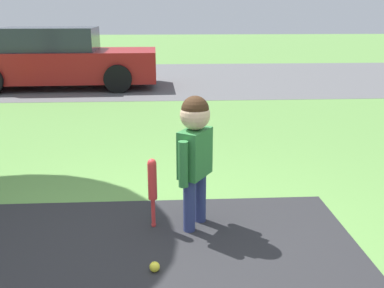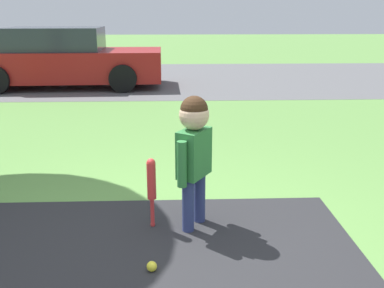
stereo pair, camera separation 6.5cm
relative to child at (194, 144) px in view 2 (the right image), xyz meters
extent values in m
plane|color=#5B8C42|center=(-0.29, -0.51, -0.69)|extent=(60.00, 60.00, 0.00)
cube|color=#59595B|center=(-0.29, 8.05, -0.69)|extent=(40.00, 6.00, 0.01)
cylinder|color=navy|center=(-0.05, -0.08, -0.48)|extent=(0.09, 0.09, 0.44)
cylinder|color=navy|center=(0.05, 0.08, -0.48)|extent=(0.09, 0.09, 0.44)
cube|color=#2D7238|center=(0.00, 0.00, -0.07)|extent=(0.29, 0.33, 0.37)
cylinder|color=#2D7238|center=(-0.10, -0.15, -0.11)|extent=(0.07, 0.07, 0.35)
cylinder|color=#2D7238|center=(0.10, 0.15, -0.11)|extent=(0.07, 0.07, 0.35)
sphere|color=#D8AD8C|center=(0.00, 0.00, 0.23)|extent=(0.23, 0.23, 0.23)
sphere|color=#382314|center=(0.00, 0.00, 0.27)|extent=(0.21, 0.21, 0.21)
sphere|color=red|center=(-0.33, 0.00, -0.67)|extent=(0.04, 0.04, 0.04)
cylinder|color=red|center=(-0.33, 0.00, -0.57)|extent=(0.03, 0.03, 0.25)
cylinder|color=red|center=(-0.33, 0.00, -0.30)|extent=(0.07, 0.07, 0.30)
sphere|color=red|center=(-0.33, 0.00, -0.15)|extent=(0.07, 0.07, 0.07)
sphere|color=yellow|center=(-0.31, -0.62, -0.66)|extent=(0.07, 0.07, 0.07)
cube|color=maroon|center=(-2.59, 6.79, -0.20)|extent=(4.30, 1.73, 0.66)
cube|color=#2D333D|center=(-2.80, 6.78, 0.38)|extent=(2.08, 1.47, 0.50)
cylinder|color=black|center=(-1.29, 7.64, -0.40)|extent=(0.60, 0.20, 0.59)
cylinder|color=black|center=(-1.25, 6.00, -0.40)|extent=(0.60, 0.20, 0.59)
cylinder|color=black|center=(-3.93, 7.57, -0.40)|extent=(0.60, 0.20, 0.59)
camera|label=1|loc=(-0.20, -3.12, 0.98)|focal=40.00mm
camera|label=2|loc=(-0.14, -3.12, 0.98)|focal=40.00mm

